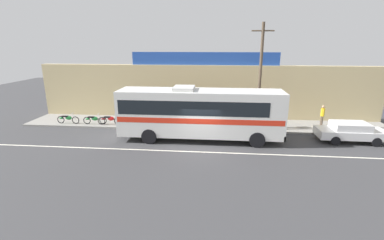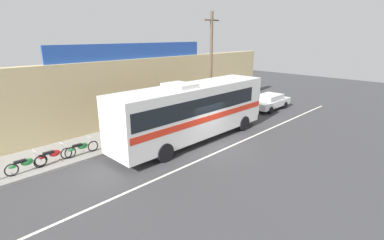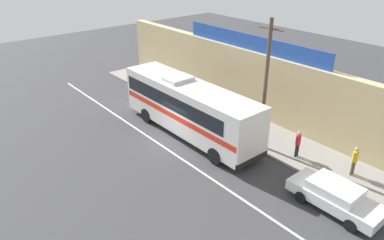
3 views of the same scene
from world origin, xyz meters
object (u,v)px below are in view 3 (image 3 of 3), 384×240
(motorcycle_orange, at_px, (146,83))
(pedestrian_far_right, at_px, (298,142))
(motorcycle_blue, at_px, (133,76))
(motorcycle_red, at_px, (156,87))
(pedestrian_by_curb, at_px, (355,159))
(parked_car, at_px, (335,196))
(intercity_bus, at_px, (188,106))
(motorcycle_green, at_px, (166,92))
(utility_pole, at_px, (266,85))

(motorcycle_orange, bearing_deg, pedestrian_far_right, 1.90)
(motorcycle_blue, xyz_separation_m, motorcycle_red, (3.60, 0.12, 0.00))
(motorcycle_orange, xyz_separation_m, motorcycle_red, (1.34, 0.13, 0.00))
(motorcycle_red, distance_m, pedestrian_by_curb, 17.33)
(motorcycle_orange, relative_size, motorcycle_red, 0.99)
(parked_car, relative_size, motorcycle_blue, 2.35)
(intercity_bus, distance_m, motorcycle_green, 6.78)
(motorcycle_red, relative_size, pedestrian_by_curb, 1.10)
(motorcycle_green, height_order, pedestrian_by_curb, pedestrian_by_curb)
(motorcycle_green, relative_size, pedestrian_far_right, 1.14)
(intercity_bus, bearing_deg, motorcycle_green, 157.57)
(utility_pole, bearing_deg, motorcycle_green, 178.67)
(motorcycle_blue, relative_size, motorcycle_green, 1.00)
(utility_pole, height_order, motorcycle_green, utility_pole)
(utility_pole, bearing_deg, pedestrian_by_curb, 15.35)
(motorcycle_blue, bearing_deg, pedestrian_by_curb, 3.51)
(intercity_bus, distance_m, motorcycle_red, 8.14)
(parked_car, relative_size, motorcycle_red, 2.39)
(motorcycle_red, bearing_deg, intercity_bus, -18.86)
(intercity_bus, height_order, motorcycle_blue, intercity_bus)
(motorcycle_orange, bearing_deg, motorcycle_blue, 179.84)
(utility_pole, relative_size, motorcycle_green, 4.17)
(parked_car, bearing_deg, motorcycle_orange, 174.35)
(motorcycle_orange, xyz_separation_m, motorcycle_blue, (-2.27, 0.01, 0.00))
(utility_pole, relative_size, motorcycle_blue, 4.15)
(pedestrian_by_curb, distance_m, pedestrian_far_right, 3.21)
(parked_car, bearing_deg, motorcycle_red, 173.54)
(utility_pole, distance_m, pedestrian_far_right, 3.92)
(motorcycle_orange, distance_m, motorcycle_green, 2.80)
(motorcycle_blue, bearing_deg, motorcycle_red, 1.90)
(intercity_bus, bearing_deg, parked_car, 2.94)
(pedestrian_far_right, bearing_deg, utility_pole, -162.70)
(parked_car, xyz_separation_m, motorcycle_blue, (-21.69, 1.93, -0.17))
(pedestrian_by_curb, bearing_deg, motorcycle_orange, -176.05)
(utility_pole, xyz_separation_m, pedestrian_far_right, (2.24, 0.70, -3.14))
(motorcycle_orange, relative_size, motorcycle_blue, 0.98)
(utility_pole, distance_m, motorcycle_green, 11.10)
(motorcycle_red, bearing_deg, parked_car, -6.46)
(motorcycle_red, height_order, pedestrian_far_right, pedestrian_far_right)
(intercity_bus, height_order, pedestrian_by_curb, intercity_bus)
(motorcycle_orange, bearing_deg, motorcycle_red, 5.37)
(intercity_bus, distance_m, parked_car, 10.61)
(utility_pole, height_order, motorcycle_red, utility_pole)
(motorcycle_orange, relative_size, motorcycle_green, 0.98)
(parked_car, bearing_deg, motorcycle_blue, 174.92)
(parked_car, bearing_deg, pedestrian_far_right, 148.09)
(parked_car, xyz_separation_m, motorcycle_orange, (-19.42, 1.92, -0.17))
(utility_pole, bearing_deg, intercity_bus, -152.38)
(motorcycle_orange, bearing_deg, pedestrian_by_curb, 3.95)
(pedestrian_far_right, bearing_deg, pedestrian_by_curb, 13.92)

